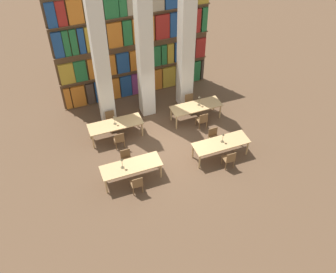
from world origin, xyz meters
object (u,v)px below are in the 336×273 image
(reading_table_2, at_px, (115,125))
(chair_3, at_px, (214,137))
(desk_lamp_1, at_px, (223,136))
(chair_4, at_px, (119,139))
(desk_lamp_3, at_px, (199,99))
(reading_table_1, at_px, (221,144))
(reading_table_0, at_px, (131,167))
(chair_2, at_px, (229,159))
(pillar_left, at_px, (101,64))
(desk_lamp_2, at_px, (114,118))
(chair_0, at_px, (137,184))
(chair_5, at_px, (111,120))
(pillar_right, at_px, (186,48))
(chair_7, at_px, (190,102))
(desk_lamp_0, at_px, (122,162))
(chair_6, at_px, (202,120))
(chair_1, at_px, (126,159))
(pillar_center, at_px, (145,56))
(reading_table_3, at_px, (196,107))

(reading_table_2, bearing_deg, chair_3, -28.02)
(desk_lamp_1, xyz_separation_m, chair_4, (-3.81, 1.95, -0.59))
(chair_3, relative_size, desk_lamp_3, 1.74)
(chair_3, bearing_deg, reading_table_1, 87.00)
(chair_3, xyz_separation_m, reading_table_2, (-3.73, 1.99, 0.22))
(reading_table_0, xyz_separation_m, chair_2, (3.81, -0.78, -0.22))
(pillar_left, xyz_separation_m, reading_table_1, (3.73, -3.91, -2.32))
(chair_3, relative_size, desk_lamp_1, 1.97)
(chair_2, xyz_separation_m, desk_lamp_2, (-3.74, 3.37, 0.59))
(reading_table_0, height_order, chair_0, chair_0)
(chair_5, bearing_deg, desk_lamp_1, 138.79)
(pillar_right, distance_m, reading_table_0, 5.87)
(reading_table_0, height_order, chair_7, chair_7)
(desk_lamp_1, distance_m, desk_lamp_3, 2.56)
(chair_0, distance_m, reading_table_1, 3.83)
(desk_lamp_0, height_order, desk_lamp_2, desk_lamp_0)
(pillar_left, bearing_deg, pillar_right, 0.00)
(desk_lamp_2, distance_m, chair_6, 3.89)
(desk_lamp_0, distance_m, chair_5, 3.34)
(chair_2, xyz_separation_m, chair_7, (0.02, 3.96, 0.00))
(desk_lamp_1, distance_m, reading_table_2, 4.61)
(chair_1, bearing_deg, chair_7, -147.01)
(pillar_right, distance_m, desk_lamp_3, 2.33)
(reading_table_1, bearing_deg, chair_7, 89.04)
(pillar_left, distance_m, desk_lamp_0, 4.28)
(desk_lamp_2, bearing_deg, chair_0, -91.30)
(pillar_right, distance_m, reading_table_2, 4.57)
(chair_0, distance_m, chair_7, 5.45)
(chair_0, distance_m, chair_4, 2.59)
(chair_1, bearing_deg, chair_5, -90.86)
(chair_3, xyz_separation_m, chair_6, (0.02, 1.20, 0.00))
(pillar_center, distance_m, reading_table_1, 4.91)
(pillar_right, height_order, reading_table_3, pillar_right)
(pillar_left, relative_size, desk_lamp_2, 13.46)
(pillar_right, height_order, desk_lamp_1, pillar_right)
(pillar_right, relative_size, chair_1, 6.96)
(pillar_right, relative_size, chair_6, 6.96)
(chair_6, bearing_deg, reading_table_3, 90.20)
(pillar_left, relative_size, chair_5, 6.96)
(pillar_center, relative_size, chair_6, 6.96)
(pillar_right, distance_m, chair_5, 4.58)
(chair_5, distance_m, chair_7, 3.79)
(reading_table_1, relative_size, desk_lamp_3, 4.70)
(reading_table_0, bearing_deg, pillar_center, 63.24)
(pillar_right, height_order, chair_5, pillar_right)
(desk_lamp_2, relative_size, reading_table_3, 0.19)
(pillar_right, xyz_separation_m, chair_1, (-3.82, -3.13, -2.54))
(desk_lamp_0, relative_size, chair_6, 0.56)
(reading_table_0, bearing_deg, desk_lamp_0, 177.59)
(desk_lamp_1, bearing_deg, chair_0, -170.65)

